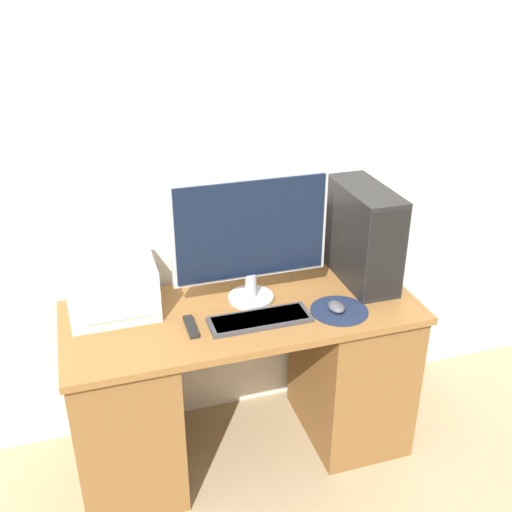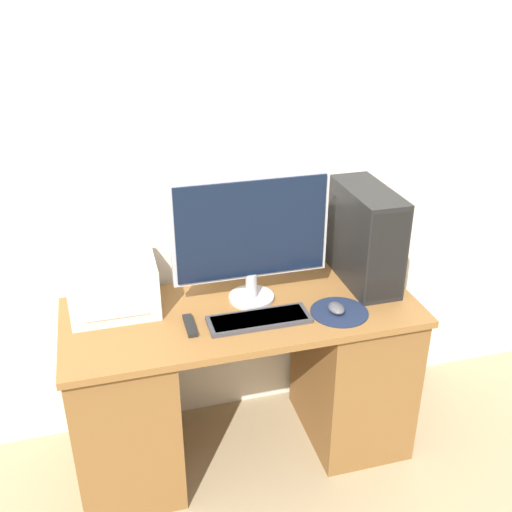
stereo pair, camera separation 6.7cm
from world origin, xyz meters
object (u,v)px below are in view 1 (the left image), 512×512
Objects in this scene: printer at (112,288)px; remote_control at (191,327)px; monitor at (250,233)px; keyboard at (260,319)px; computer_tower at (363,235)px; mouse at (336,307)px.

printer is 0.36m from remote_control.
keyboard is (-0.02, -0.18, -0.30)m from monitor.
monitor is 0.60m from printer.
remote_control is at bearing -167.61° from computer_tower.
monitor is 1.47× the size of computer_tower.
computer_tower is at bearing 3.27° from monitor.
computer_tower reaches higher than mouse.
monitor is 7.29× the size of mouse.
monitor is at bearing -176.73° from computer_tower.
printer is at bearing 162.69° from mouse.
remote_control is (-0.29, -0.15, -0.30)m from monitor.
monitor is at bearing 27.20° from remote_control.
mouse is 0.59× the size of remote_control.
remote_control is (-0.27, 0.03, -0.00)m from keyboard.
keyboard is 0.32m from mouse.
monitor is 1.87× the size of printer.
mouse is 0.91m from printer.
monitor reaches higher than keyboard.
computer_tower is at bearing -2.10° from printer.
remote_control is at bearing -152.80° from monitor.
mouse is at bearing -33.23° from monitor.
monitor reaches higher than computer_tower.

